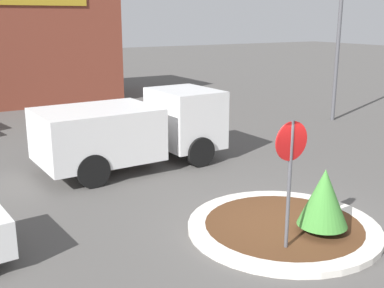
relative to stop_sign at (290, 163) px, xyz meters
The scene contains 6 objects.
ground_plane 2.07m from the stop_sign, 51.36° to the left, with size 120.00×120.00×0.00m, color #514F4C.
traffic_island 2.01m from the stop_sign, 51.36° to the left, with size 4.00×4.00×0.13m.
stop_sign is the anchor object (origin of this frame).
island_shrub 1.39m from the stop_sign, ahead, with size 1.00×1.00×1.33m.
utility_truck 6.56m from the stop_sign, 91.74° to the left, with size 5.52×2.59×2.16m.
light_pole 13.19m from the stop_sign, 39.68° to the left, with size 0.70×0.30×7.35m.
Camera 1 is at (-6.40, -7.01, 4.32)m, focal length 45.00 mm.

